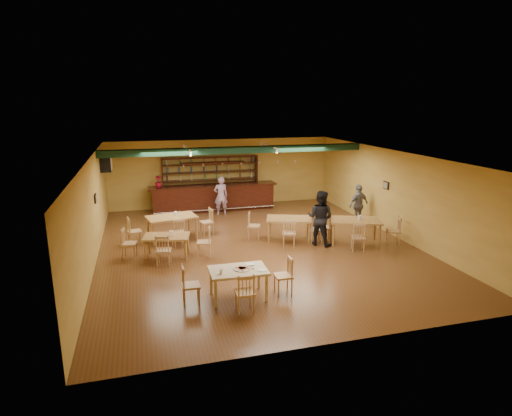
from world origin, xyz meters
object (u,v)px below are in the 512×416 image
object	(u,v)px
bar_counter	(214,197)
dining_table_b	(289,229)
dining_table_c	(167,246)
dining_table_d	(355,231)
near_table	(238,284)
patron_right_a	(320,218)
patron_bar	(221,196)
dining_table_a	(172,228)

from	to	relation	value
bar_counter	dining_table_b	xyz separation A→B (m)	(1.81, -4.71, -0.19)
dining_table_c	dining_table_d	distance (m)	6.18
bar_counter	near_table	world-z (taller)	bar_counter
dining_table_c	patron_right_a	distance (m)	5.01
dining_table_b	dining_table_c	distance (m)	4.23
dining_table_b	bar_counter	bearing A→B (deg)	130.20
dining_table_d	patron_right_a	bearing A→B (deg)	-168.59
patron_bar	dining_table_b	bearing A→B (deg)	111.01
dining_table_b	dining_table_a	bearing A→B (deg)	-176.29
dining_table_a	dining_table_c	world-z (taller)	dining_table_a
near_table	patron_right_a	bearing A→B (deg)	43.12
bar_counter	dining_table_d	size ratio (longest dim) A/B	3.36
dining_table_b	dining_table_c	size ratio (longest dim) A/B	1.11
patron_right_a	near_table	bearing A→B (deg)	87.14
dining_table_b	patron_bar	world-z (taller)	patron_bar
near_table	patron_right_a	xyz separation A→B (m)	(3.50, 3.17, 0.55)
dining_table_c	near_table	bearing A→B (deg)	-54.01
dining_table_c	patron_bar	xyz separation A→B (m)	(2.54, 4.54, 0.47)
dining_table_a	dining_table_d	distance (m)	6.23
patron_bar	dining_table_c	bearing A→B (deg)	58.98
dining_table_a	patron_right_a	size ratio (longest dim) A/B	0.89
bar_counter	patron_right_a	world-z (taller)	patron_right_a
bar_counter	dining_table_b	bearing A→B (deg)	-69.01
patron_bar	patron_right_a	bearing A→B (deg)	115.65
dining_table_c	patron_right_a	bearing A→B (deg)	10.37
bar_counter	dining_table_c	world-z (taller)	bar_counter
dining_table_b	dining_table_d	xyz separation A→B (m)	(1.99, -0.98, 0.03)
dining_table_c	near_table	distance (m)	3.63
patron_right_a	patron_bar	bearing A→B (deg)	-17.58
dining_table_c	dining_table_d	size ratio (longest dim) A/B	0.83
dining_table_a	patron_bar	size ratio (longest dim) A/B	1.01
dining_table_c	patron_bar	world-z (taller)	patron_bar
dining_table_a	dining_table_b	size ratio (longest dim) A/B	1.08
dining_table_b	near_table	size ratio (longest dim) A/B	1.10
dining_table_c	dining_table_d	xyz separation A→B (m)	(6.17, -0.32, 0.07)
dining_table_a	patron_bar	xyz separation A→B (m)	(2.25, 2.81, 0.40)
dining_table_b	patron_right_a	xyz separation A→B (m)	(0.80, -0.80, 0.54)
dining_table_a	patron_right_a	distance (m)	5.07
dining_table_d	bar_counter	bearing A→B (deg)	143.56
dining_table_c	dining_table_d	bearing A→B (deg)	9.06
dining_table_c	patron_bar	bearing A→B (deg)	72.83
dining_table_a	dining_table_d	world-z (taller)	dining_table_d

